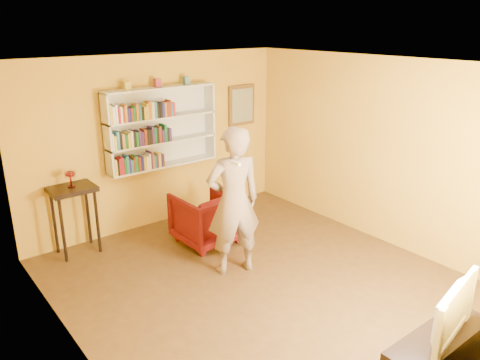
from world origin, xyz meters
The scene contains 16 objects.
room_shell centered at (0.00, 0.00, 1.02)m, with size 5.30×5.80×2.88m.
bookshelf centered at (0.00, 2.41, 1.59)m, with size 1.80×0.29×1.23m.
books_row_lower centered at (-0.47, 2.30, 1.13)m, with size 0.81×0.19×0.27m.
books_row_middle centered at (-0.37, 2.30, 1.51)m, with size 0.96×0.19×0.26m.
books_row_upper centered at (-0.36, 2.30, 1.89)m, with size 1.04×0.19×0.27m.
ornament_left centered at (-0.52, 2.35, 2.27)m, with size 0.09×0.09×0.12m, color gold.
ornament_centre centered at (-0.03, 2.35, 2.28)m, with size 0.09×0.09×0.13m, color maroon.
ornament_right centered at (0.47, 2.35, 2.28)m, with size 0.09×0.09×0.12m, color #476E77.
framed_painting centered at (1.65, 2.46, 1.75)m, with size 0.55×0.05×0.70m.
console_table centered at (-1.50, 2.25, 0.82)m, with size 0.61×0.46×0.99m.
ruby_lustre centered at (-1.50, 2.25, 1.16)m, with size 0.14×0.14×0.23m.
armchair centered at (0.13, 1.39, 0.39)m, with size 0.83×0.86×0.78m, color #430409.
person centered at (-0.07, 0.46, 0.98)m, with size 0.71×0.47×1.96m, color #7A6659.
game_remote centered at (-0.31, 0.11, 1.62)m, with size 0.04×0.15×0.04m, color white.
tv_cabinet centered at (0.22, -2.25, 0.22)m, with size 1.25×0.38×0.45m, color black.
television centered at (0.22, -2.25, 0.72)m, with size 0.95×0.12×0.55m, color black.
Camera 1 is at (-3.41, -3.92, 3.15)m, focal length 35.00 mm.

